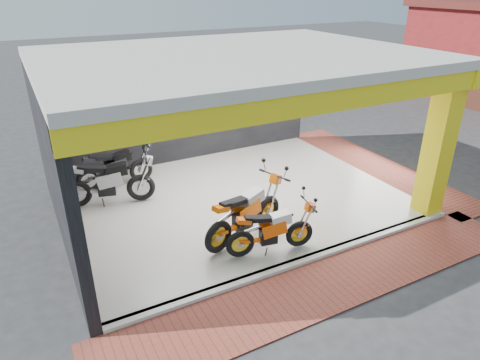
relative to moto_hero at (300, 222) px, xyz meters
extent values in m
plane|color=#2D2D30|center=(-0.11, 0.62, -0.70)|extent=(80.00, 80.00, 0.00)
cube|color=white|center=(-0.11, 2.62, -0.65)|extent=(8.00, 6.00, 0.10)
cube|color=beige|center=(-0.11, 2.62, 2.90)|extent=(8.40, 6.40, 0.20)
cube|color=black|center=(-0.11, 5.72, 1.05)|extent=(8.20, 0.20, 3.50)
cube|color=black|center=(-4.21, 2.62, 1.05)|extent=(0.20, 6.20, 3.50)
cube|color=yellow|center=(3.64, -0.13, 1.05)|extent=(0.50, 0.50, 3.50)
cube|color=yellow|center=(-0.11, -0.38, 2.60)|extent=(8.40, 0.30, 0.40)
cube|color=yellow|center=(3.89, 2.62, 2.60)|extent=(0.30, 6.40, 0.40)
cube|color=white|center=(-0.11, -0.40, -0.65)|extent=(8.00, 0.20, 0.10)
cube|color=brown|center=(-0.11, -1.18, -0.68)|extent=(9.00, 1.40, 0.03)
cube|color=brown|center=(4.69, 2.62, -0.68)|extent=(1.40, 7.00, 0.03)
camera|label=1|loc=(-4.59, -6.03, 4.46)|focal=32.00mm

